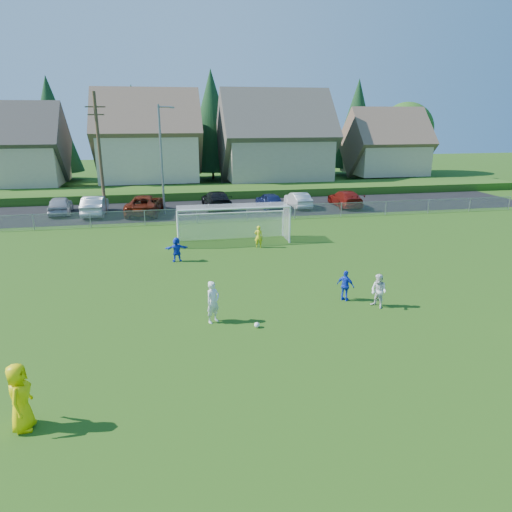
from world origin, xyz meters
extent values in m
plane|color=#193D0C|center=(0.00, 0.00, 0.00)|extent=(160.00, 160.00, 0.00)
plane|color=black|center=(0.00, 27.50, 0.01)|extent=(60.00, 60.00, 0.00)
cube|color=#1E420F|center=(0.00, 35.00, 0.40)|extent=(70.00, 6.00, 0.80)
sphere|color=white|center=(-0.97, 2.90, 0.11)|extent=(0.22, 0.22, 0.22)
imported|color=#F9DE04|center=(-8.36, -1.93, 0.97)|extent=(0.65, 0.97, 1.94)
imported|color=white|center=(-2.62, 3.76, 0.88)|extent=(0.77, 0.72, 1.76)
imported|color=white|center=(4.67, 3.85, 0.77)|extent=(0.86, 0.93, 1.54)
imported|color=blue|center=(3.55, 4.89, 0.72)|extent=(0.83, 0.84, 1.43)
imported|color=blue|center=(-3.84, 12.31, 0.72)|extent=(1.35, 0.48, 1.44)
imported|color=yellow|center=(1.40, 14.26, 0.72)|extent=(0.60, 0.47, 1.44)
imported|color=#9B9CA2|center=(-13.28, 27.77, 0.77)|extent=(2.26, 4.68, 1.54)
imported|color=silver|center=(-10.29, 26.76, 0.82)|extent=(1.74, 4.97, 1.64)
imported|color=#5E1A0A|center=(-6.11, 26.53, 0.81)|extent=(3.46, 6.16, 1.63)
imported|color=black|center=(0.18, 27.68, 0.79)|extent=(2.50, 5.55, 1.58)
imported|color=#141C47|center=(4.92, 26.75, 0.72)|extent=(2.12, 4.38, 1.44)
imported|color=silver|center=(7.62, 26.75, 0.70)|extent=(1.65, 4.28, 1.39)
imported|color=maroon|center=(12.03, 26.24, 0.74)|extent=(2.25, 5.20, 1.49)
cylinder|color=white|center=(-3.65, 15.00, 1.22)|extent=(0.12, 0.12, 2.44)
cylinder|color=white|center=(3.65, 15.00, 1.22)|extent=(0.12, 0.12, 2.44)
cylinder|color=white|center=(0.00, 15.00, 2.44)|extent=(7.30, 0.12, 0.12)
cylinder|color=white|center=(-3.65, 16.80, 0.90)|extent=(0.08, 0.08, 1.80)
cylinder|color=white|center=(3.65, 16.80, 0.90)|extent=(0.08, 0.08, 1.80)
cylinder|color=white|center=(0.00, 16.80, 1.80)|extent=(7.30, 0.08, 0.08)
cube|color=silver|center=(0.00, 16.80, 0.90)|extent=(7.30, 0.02, 1.80)
cube|color=silver|center=(-3.65, 15.90, 1.22)|extent=(0.02, 1.80, 2.44)
cube|color=silver|center=(3.65, 15.90, 1.22)|extent=(0.02, 1.80, 2.44)
cube|color=silver|center=(0.00, 15.90, 2.44)|extent=(7.30, 1.80, 0.02)
cube|color=gray|center=(0.00, 22.00, 1.18)|extent=(52.00, 0.03, 0.03)
cube|color=gray|center=(0.00, 22.00, 0.60)|extent=(52.00, 0.02, 1.14)
cylinder|color=gray|center=(0.00, 22.00, 0.60)|extent=(0.06, 0.06, 1.20)
cylinder|color=gray|center=(26.00, 22.00, 0.60)|extent=(0.06, 0.06, 1.20)
cylinder|color=slate|center=(-4.50, 26.00, 4.50)|extent=(0.18, 0.18, 9.00)
cylinder|color=slate|center=(-4.00, 26.00, 8.80)|extent=(1.20, 0.12, 0.12)
cube|color=slate|center=(-3.40, 26.00, 8.75)|extent=(0.36, 0.18, 0.12)
cylinder|color=#473321|center=(-9.50, 27.00, 5.00)|extent=(0.26, 0.26, 10.00)
cube|color=#473321|center=(-9.50, 27.00, 8.80)|extent=(1.60, 0.10, 0.10)
cube|color=#473321|center=(-9.50, 27.00, 8.20)|extent=(1.30, 0.10, 0.10)
cube|color=tan|center=(-20.00, 42.00, 3.05)|extent=(9.00, 8.00, 4.50)
pyramid|color=#423D38|center=(-20.00, 42.00, 9.71)|extent=(9.90, 8.80, 4.41)
cube|color=#C6B58E|center=(-6.00, 43.00, 3.55)|extent=(11.00, 9.00, 5.50)
pyramid|color=brown|center=(-6.00, 43.00, 11.26)|extent=(12.10, 9.90, 4.96)
cube|color=tan|center=(9.00, 42.00, 3.30)|extent=(12.00, 10.00, 5.00)
pyramid|color=#4C473F|center=(9.00, 42.00, 11.32)|extent=(13.20, 11.00, 5.52)
cube|color=tan|center=(24.00, 43.00, 2.80)|extent=(9.00, 8.00, 4.00)
pyramid|color=brown|center=(24.00, 43.00, 9.21)|extent=(9.90, 8.80, 4.41)
cylinder|color=#382616|center=(-18.00, 50.00, 0.60)|extent=(0.30, 0.30, 1.20)
cone|color=#143819|center=(-18.00, 50.00, 7.05)|extent=(6.76, 6.76, 11.70)
cylinder|color=#382616|center=(-8.00, 51.00, 0.60)|extent=(0.30, 0.30, 1.20)
cone|color=#143819|center=(-8.00, 51.00, 6.60)|extent=(6.24, 6.24, 10.80)
cylinder|color=#382616|center=(2.00, 48.00, 0.60)|extent=(0.30, 0.30, 1.20)
cone|color=#143819|center=(2.00, 48.00, 7.50)|extent=(7.28, 7.28, 12.60)
cylinder|color=#382616|center=(12.00, 50.00, 1.98)|extent=(0.36, 0.36, 3.96)
sphere|color=#2B5B19|center=(12.00, 50.00, 6.82)|extent=(8.36, 8.36, 8.36)
cylinder|color=#382616|center=(22.00, 48.00, 0.60)|extent=(0.30, 0.30, 1.20)
cone|color=#143819|center=(22.00, 48.00, 7.05)|extent=(6.76, 6.76, 11.70)
cylinder|color=#382616|center=(30.00, 49.00, 1.80)|extent=(0.36, 0.36, 3.60)
sphere|color=#2B5B19|center=(30.00, 49.00, 6.20)|extent=(7.60, 7.60, 7.60)
camera|label=1|loc=(-4.20, -13.41, 8.14)|focal=32.00mm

